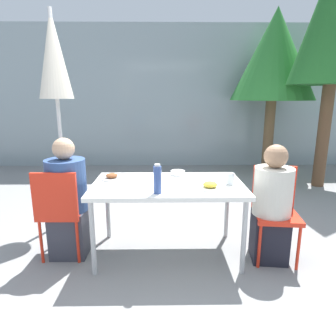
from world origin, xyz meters
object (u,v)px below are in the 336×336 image
at_px(bottle, 157,179).
at_px(drinking_cup, 230,179).
at_px(chair_left, 60,207).
at_px(person_left, 68,202).
at_px(salad_bowl, 178,173).
at_px(closed_umbrella, 54,65).
at_px(tree_behind_left, 275,56).
at_px(person_right, 272,208).
at_px(chair_right, 275,205).

distance_m(bottle, drinking_cup, 0.72).
xyz_separation_m(chair_left, person_left, (0.05, 0.08, 0.02)).
height_order(chair_left, salad_bowl, chair_left).
bearing_deg(bottle, chair_left, 166.32).
bearing_deg(chair_left, salad_bowl, 19.10).
height_order(closed_umbrella, tree_behind_left, tree_behind_left).
height_order(person_right, salad_bowl, person_right).
bearing_deg(bottle, closed_umbrella, 136.56).
xyz_separation_m(closed_umbrella, drinking_cup, (1.83, -0.85, -1.09)).
bearing_deg(chair_left, chair_right, 1.30).
distance_m(closed_umbrella, tree_behind_left, 4.16).
bearing_deg(person_right, closed_umbrella, -15.64).
bearing_deg(tree_behind_left, chair_right, -107.71).
xyz_separation_m(drinking_cup, salad_bowl, (-0.47, 0.35, -0.03)).
relative_size(bottle, tree_behind_left, 0.08).
bearing_deg(chair_left, drinking_cup, 1.52).
bearing_deg(chair_right, bottle, 19.56).
height_order(person_left, closed_umbrella, closed_umbrella).
xyz_separation_m(chair_right, person_right, (-0.06, -0.07, 0.00)).
bearing_deg(chair_right, chair_left, 7.67).
distance_m(bottle, salad_bowl, 0.64).
relative_size(chair_left, chair_right, 1.00).
bearing_deg(bottle, chair_right, 12.61).
bearing_deg(chair_left, tree_behind_left, 47.70).
bearing_deg(drinking_cup, bottle, -159.61).
xyz_separation_m(chair_left, salad_bowl, (1.12, 0.38, 0.23)).
bearing_deg(chair_left, person_right, -0.80).
distance_m(salad_bowl, tree_behind_left, 3.86).
bearing_deg(closed_umbrella, person_right, -22.59).
xyz_separation_m(person_right, salad_bowl, (-0.86, 0.42, 0.23)).
relative_size(person_left, bottle, 4.57).
relative_size(chair_right, bottle, 3.46).
bearing_deg(salad_bowl, tree_behind_left, 56.29).
distance_m(chair_left, chair_right, 2.04).
bearing_deg(tree_behind_left, salad_bowl, -123.71).
relative_size(person_left, person_right, 1.04).
bearing_deg(closed_umbrella, tree_behind_left, 36.37).
xyz_separation_m(person_left, chair_right, (1.98, -0.05, -0.02)).
bearing_deg(tree_behind_left, bottle, -121.43).
bearing_deg(drinking_cup, person_right, -10.92).
relative_size(person_right, drinking_cup, 10.21).
distance_m(person_left, drinking_cup, 1.56).
xyz_separation_m(person_right, bottle, (-1.06, -0.18, 0.33)).
xyz_separation_m(chair_right, salad_bowl, (-0.92, 0.35, 0.23)).
height_order(chair_left, tree_behind_left, tree_behind_left).
relative_size(person_left, drinking_cup, 10.64).
height_order(chair_left, chair_right, same).
xyz_separation_m(chair_right, drinking_cup, (-0.44, 0.00, 0.26)).
bearing_deg(person_left, salad_bowl, 16.04).
height_order(bottle, salad_bowl, bottle).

